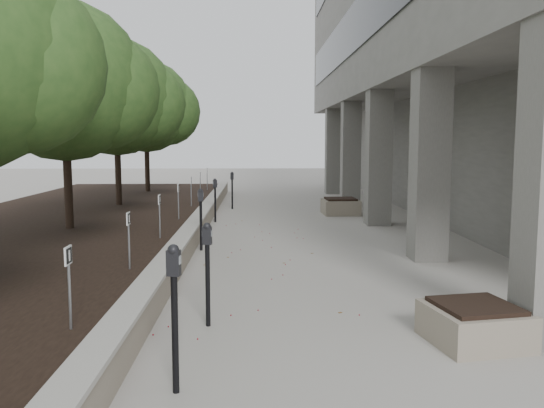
{
  "coord_description": "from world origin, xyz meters",
  "views": [
    {
      "loc": [
        -0.24,
        -5.79,
        2.54
      ],
      "look_at": [
        0.12,
        7.03,
        1.08
      ],
      "focal_mm": 37.37,
      "sensor_mm": 36.0,
      "label": 1
    }
  ],
  "objects": [
    {
      "name": "parking_meter_3",
      "position": [
        -1.52,
        7.12,
        0.72
      ],
      "size": [
        0.16,
        0.12,
        1.44
      ],
      "primitive_type": null,
      "rotation": [
        0.0,
        0.0,
        0.16
      ],
      "color": "black",
      "rests_on": "ground"
    },
    {
      "name": "planter_back",
      "position": [
        2.65,
        13.4,
        0.28
      ],
      "size": [
        1.25,
        1.25,
        0.56
      ],
      "primitive_type": null,
      "rotation": [
        0.0,
        0.0,
        0.04
      ],
      "color": "gray",
      "rests_on": "ground"
    },
    {
      "name": "berry_scatter",
      "position": [
        -0.1,
        5.0,
        0.01
      ],
      "size": [
        3.3,
        14.1,
        0.02
      ],
      "primitive_type": null,
      "color": "maroon",
      "rests_on": "ground"
    },
    {
      "name": "planting_bed",
      "position": [
        -5.5,
        9.0,
        0.2
      ],
      "size": [
        7.0,
        26.0,
        0.4
      ],
      "primitive_type": "cube",
      "color": "black",
      "rests_on": "ground"
    },
    {
      "name": "parking_sign_4",
      "position": [
        -2.35,
        6.5,
        0.88
      ],
      "size": [
        0.04,
        0.22,
        0.96
      ],
      "primitive_type": null,
      "color": "black",
      "rests_on": "planting_bed"
    },
    {
      "name": "parking_meter_5",
      "position": [
        -1.13,
        14.96,
        0.69
      ],
      "size": [
        0.14,
        0.1,
        1.38
      ],
      "primitive_type": null,
      "rotation": [
        0.0,
        0.0,
        -0.04
      ],
      "color": "black",
      "rests_on": "ground"
    },
    {
      "name": "retaining_wall",
      "position": [
        -1.82,
        9.0,
        0.25
      ],
      "size": [
        0.39,
        26.0,
        0.5
      ],
      "primitive_type": null,
      "color": "gray",
      "rests_on": "ground"
    },
    {
      "name": "planter_front",
      "position": [
        2.49,
        1.0,
        0.25
      ],
      "size": [
        1.27,
        1.27,
        0.51
      ],
      "primitive_type": null,
      "rotation": [
        0.0,
        0.0,
        0.18
      ],
      "color": "gray",
      "rests_on": "ground"
    },
    {
      "name": "parking_meter_4",
      "position": [
        -1.51,
        11.62,
        0.68
      ],
      "size": [
        0.16,
        0.13,
        1.36
      ],
      "primitive_type": null,
      "rotation": [
        0.0,
        0.0,
        0.33
      ],
      "color": "black",
      "rests_on": "ground"
    },
    {
      "name": "parking_sign_2",
      "position": [
        -2.35,
        0.5,
        0.88
      ],
      "size": [
        0.04,
        0.22,
        0.96
      ],
      "primitive_type": null,
      "color": "black",
      "rests_on": "planting_bed"
    },
    {
      "name": "crabapple_tree_3",
      "position": [
        -4.8,
        8.0,
        3.12
      ],
      "size": [
        4.6,
        4.0,
        5.44
      ],
      "primitive_type": null,
      "color": "#2B4F1E",
      "rests_on": "planting_bed"
    },
    {
      "name": "parking_meter_2",
      "position": [
        -1.05,
        -0.3,
        0.76
      ],
      "size": [
        0.17,
        0.13,
        1.52
      ],
      "primitive_type": null,
      "rotation": [
        0.0,
        0.0,
        -0.17
      ],
      "color": "black",
      "rests_on": "ground"
    },
    {
      "name": "parking_sign_8",
      "position": [
        -2.35,
        18.5,
        0.88
      ],
      "size": [
        0.04,
        0.22,
        0.96
      ],
      "primitive_type": null,
      "color": "black",
      "rests_on": "planting_bed"
    },
    {
      "name": "parking_meter_1",
      "position": [
        -0.9,
        1.76,
        0.72
      ],
      "size": [
        0.15,
        0.12,
        1.43
      ],
      "primitive_type": null,
      "rotation": [
        0.0,
        0.0,
        -0.12
      ],
      "color": "black",
      "rests_on": "ground"
    },
    {
      "name": "parking_sign_5",
      "position": [
        -2.35,
        9.5,
        0.88
      ],
      "size": [
        0.04,
        0.22,
        0.96
      ],
      "primitive_type": null,
      "color": "black",
      "rests_on": "planting_bed"
    },
    {
      "name": "crabapple_tree_4",
      "position": [
        -4.8,
        13.0,
        3.12
      ],
      "size": [
        4.6,
        4.0,
        5.44
      ],
      "primitive_type": null,
      "color": "#2B4F1E",
      "rests_on": "planting_bed"
    },
    {
      "name": "parking_sign_6",
      "position": [
        -2.35,
        12.5,
        0.88
      ],
      "size": [
        0.04,
        0.22,
        0.96
      ],
      "primitive_type": null,
      "color": "black",
      "rests_on": "planting_bed"
    },
    {
      "name": "parking_sign_3",
      "position": [
        -2.35,
        3.5,
        0.88
      ],
      "size": [
        0.04,
        0.22,
        0.96
      ],
      "primitive_type": null,
      "color": "black",
      "rests_on": "planting_bed"
    },
    {
      "name": "parking_sign_7",
      "position": [
        -2.35,
        15.5,
        0.88
      ],
      "size": [
        0.04,
        0.22,
        0.96
      ],
      "primitive_type": null,
      "color": "black",
      "rests_on": "planting_bed"
    },
    {
      "name": "crabapple_tree_5",
      "position": [
        -4.8,
        18.0,
        3.12
      ],
      "size": [
        4.6,
        4.0,
        5.44
      ],
      "primitive_type": null,
      "color": "#2B4F1E",
      "rests_on": "planting_bed"
    },
    {
      "name": "ground",
      "position": [
        0.0,
        0.0,
        0.0
      ],
      "size": [
        90.0,
        90.0,
        0.0
      ],
      "primitive_type": "plane",
      "color": "#9E9991",
      "rests_on": "ground"
    }
  ]
}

